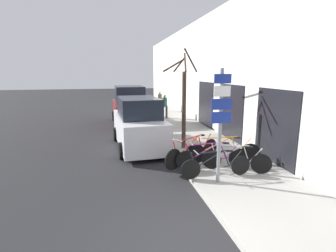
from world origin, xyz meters
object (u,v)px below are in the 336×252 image
Objects in this scene: bicycle_0 at (216,166)px; parked_car_0 at (139,125)px; bicycle_3 at (223,152)px; parked_car_1 at (129,107)px; bicycle_4 at (193,152)px; bicycle_1 at (236,160)px; pedestrian_far at (160,100)px; pedestrian_near at (165,104)px; signpost at (220,120)px; street_tree at (184,102)px; bicycle_2 at (212,157)px.

parked_car_0 reaches higher than bicycle_0.
parked_car_1 is (-2.59, 8.64, 0.53)m from bicycle_3.
parked_car_1 is at bearing 86.70° from parked_car_0.
bicycle_3 is at bearing -132.36° from bicycle_4.
bicycle_4 is (-1.11, 1.00, 0.04)m from bicycle_1.
pedestrian_near is at bearing 97.18° from pedestrian_far.
pedestrian_far is at bearing 27.90° from bicycle_1.
signpost is 2.02× the size of pedestrian_far.
street_tree is (1.79, -6.41, 0.99)m from parked_car_1.
parked_car_0 reaches higher than bicycle_1.
bicycle_2 is at bearing -12.59° from bicycle_0.
signpost is at bearing 171.69° from bicycle_2.
bicycle_3 is 0.64× the size of street_tree.
bicycle_1 is at bearing -73.55° from street_tree.
pedestrian_far reaches higher than bicycle_3.
pedestrian_near reaches higher than bicycle_0.
bicycle_3 is at bearing 73.22° from pedestrian_near.
bicycle_3 is 1.57× the size of pedestrian_near.
bicycle_2 is 1.06× the size of bicycle_4.
bicycle_2 is at bearing -63.37° from parked_car_0.
bicycle_3 is at bearing -49.68° from bicycle_2.
pedestrian_near is (-0.11, 9.49, 0.54)m from bicycle_3.
parked_car_1 is at bearing 100.17° from signpost.
bicycle_0 is 0.85m from bicycle_1.
bicycle_0 is 0.47× the size of parked_car_1.
bicycle_0 is 0.97× the size of bicycle_4.
bicycle_0 is 0.71m from bicycle_2.
pedestrian_near reaches higher than bicycle_1.
bicycle_2 is 1.52× the size of pedestrian_far.
street_tree reaches higher than bicycle_1.
pedestrian_near is (0.90, 9.27, 0.53)m from bicycle_4.
pedestrian_near is at bearing 17.37° from parked_car_1.
bicycle_2 is at bearing 77.43° from signpost.
bicycle_2 is at bearing 99.06° from pedestrian_far.
parked_car_0 is 0.99× the size of parked_car_1.
pedestrian_near is 3.54m from pedestrian_far.
pedestrian_far is at bearing 86.14° from signpost.
signpost is 3.68m from street_tree.
pedestrian_near is (-0.21, 10.27, 0.57)m from bicycle_1.
signpost reaches higher than bicycle_2.
pedestrian_far is at bearing 1.10° from bicycle_2.
parked_car_0 is (-1.88, 4.22, 0.50)m from bicycle_0.
bicycle_2 is (0.15, 0.69, 0.02)m from bicycle_0.
bicycle_1 is at bearing -116.75° from bicycle_2.
bicycle_2 is at bearing 136.89° from bicycle_3.
signpost is 1.46× the size of bicycle_0.
signpost is at bearing 157.80° from bicycle_4.
bicycle_4 is at bearing 98.00° from signpost.
street_tree is at bearing 1.61° from bicycle_0.
signpost is at bearing 69.05° from pedestrian_near.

